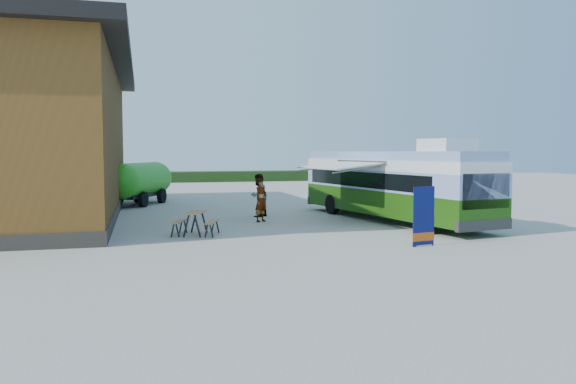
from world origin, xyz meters
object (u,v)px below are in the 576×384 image
object	(u,v)px
bus	(392,182)
banner	(424,222)
picnic_table	(195,218)
slurry_tanker	(140,181)
person_b	(258,195)
person_a	(261,200)

from	to	relation	value
bus	banner	bearing A→B (deg)	-116.25
picnic_table	banner	bearing A→B (deg)	-13.03
picnic_table	slurry_tanker	bearing A→B (deg)	117.79
slurry_tanker	picnic_table	bearing A→B (deg)	-56.26
banner	person_b	xyz separation A→B (m)	(-3.48, 9.29, 0.21)
banner	person_a	xyz separation A→B (m)	(-3.73, 7.46, 0.16)
bus	picnic_table	bearing A→B (deg)	-176.16
bus	picnic_table	xyz separation A→B (m)	(-8.70, -2.14, -1.04)
bus	person_a	distance (m)	5.75
bus	person_a	bearing A→B (deg)	159.13
bus	person_b	world-z (taller)	bus
picnic_table	person_a	xyz separation A→B (m)	(3.10, 3.22, 0.31)
person_a	slurry_tanker	bearing A→B (deg)	77.98
banner	picnic_table	xyz separation A→B (m)	(-6.83, 4.24, -0.15)
bus	person_b	bearing A→B (deg)	141.49
banner	person_a	distance (m)	8.34
person_b	slurry_tanker	bearing A→B (deg)	-96.37
picnic_table	slurry_tanker	size ratio (longest dim) A/B	0.31
person_a	slurry_tanker	distance (m)	10.50
banner	person_a	size ratio (longest dim) A/B	1.02
slurry_tanker	person_a	bearing A→B (deg)	-36.43
bus	slurry_tanker	bearing A→B (deg)	126.09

